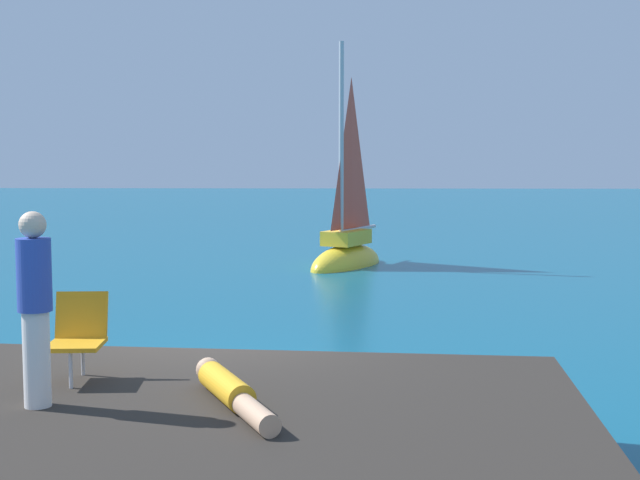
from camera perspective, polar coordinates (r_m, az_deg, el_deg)
The scene contains 8 objects.
ground_plane at distance 10.49m, azimuth -7.27°, elevation -10.66°, with size 160.00×160.00×0.00m, color #0F5675.
shore_ledge at distance 7.63m, azimuth -10.72°, elevation -13.52°, with size 7.24×3.98×0.85m, color #2D2823.
boulder_seaward at distance 10.04m, azimuth -16.38°, elevation -11.57°, with size 1.42×1.13×0.78m, color #2E2B26.
boulder_inland at distance 9.77m, azimuth -0.14°, elevation -11.84°, with size 1.59×1.27×0.87m, color #2F2726.
sailboat_near at distance 23.38m, azimuth 1.80°, elevation -0.88°, with size 2.61×3.65×6.64m.
person_sunbather at distance 7.25m, azimuth -6.00°, elevation -10.01°, with size 0.89×1.64×0.25m.
person_standing at distance 7.37m, azimuth -18.53°, elevation -4.04°, with size 0.28×0.28×1.62m.
beach_chair at distance 8.26m, azimuth -15.86°, elevation -5.96°, with size 0.53×0.63×0.80m.
Camera 1 is at (1.63, -9.96, 2.88)m, focal length 47.83 mm.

